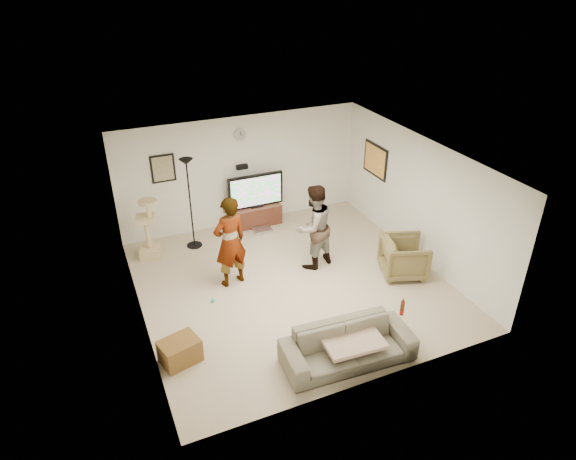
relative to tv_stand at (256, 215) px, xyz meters
name	(u,v)px	position (x,y,z in m)	size (l,w,h in m)	color
floor	(291,283)	(-0.23, -2.50, -0.24)	(5.50, 5.50, 0.02)	tan
ceiling	(292,159)	(-0.23, -2.50, 2.28)	(5.50, 5.50, 0.02)	white
wall_back	(241,171)	(-0.23, 0.25, 1.02)	(5.50, 0.04, 2.50)	silver
wall_front	(374,314)	(-0.23, -5.25, 1.02)	(5.50, 0.04, 2.50)	silver
wall_left	(134,258)	(-2.98, -2.50, 1.02)	(0.04, 5.50, 2.50)	silver
wall_right	(419,199)	(2.52, -2.50, 1.02)	(0.04, 5.50, 2.50)	silver
wall_clock	(240,135)	(-0.23, 0.22, 1.87)	(0.26, 0.26, 0.04)	white
wall_speaker	(242,167)	(-0.23, 0.19, 1.15)	(0.25, 0.10, 0.10)	black
picture_back	(163,168)	(-1.93, 0.23, 1.37)	(0.42, 0.03, 0.52)	gray
picture_right	(375,160)	(2.50, -0.90, 1.27)	(0.03, 0.78, 0.62)	gold
tv_stand	(256,215)	(0.00, 0.00, 0.00)	(1.10, 0.45, 0.46)	#411E14
console_box	(262,230)	(-0.01, -0.40, -0.20)	(0.40, 0.30, 0.07)	silver
tv	(256,191)	(0.00, 0.00, 0.61)	(1.28, 0.08, 0.76)	black
tv_screen	(256,192)	(0.00, -0.04, 0.61)	(1.17, 0.01, 0.67)	#12D411
floor_lamp	(190,204)	(-1.57, -0.40, 0.76)	(0.32, 0.32, 1.97)	black
cat_tree	(147,229)	(-2.50, -0.44, 0.41)	(0.41, 0.41, 1.28)	tan
person_left	(230,242)	(-1.25, -2.04, 0.66)	(0.65, 0.43, 1.78)	#9E9E9F
person_right	(314,227)	(0.42, -2.09, 0.63)	(0.84, 0.65, 1.73)	#275780
sofa	(348,345)	(-0.28, -4.74, 0.06)	(2.02, 0.79, 0.59)	#656150
throw_blanket	(352,339)	(-0.23, -4.74, 0.17)	(0.90, 0.70, 0.06)	#CBA78A
beer_bottle	(402,308)	(0.65, -4.74, 0.48)	(0.06, 0.06, 0.25)	#53220D
armchair	(404,257)	(1.89, -3.08, 0.15)	(0.81, 0.83, 0.76)	brown
side_table	(180,351)	(-2.63, -3.73, -0.04)	(0.58, 0.43, 0.38)	brown
toy_ball	(213,301)	(-1.76, -2.49, -0.20)	(0.07, 0.07, 0.07)	#1DADAF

